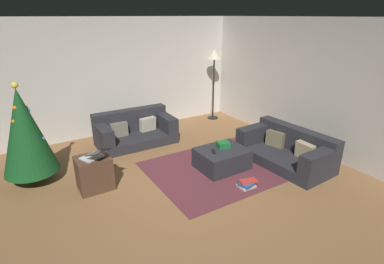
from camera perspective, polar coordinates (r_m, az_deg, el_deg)
The scene contains 14 objects.
ground_plane at distance 4.91m, azimuth -2.38°, elevation -11.12°, with size 6.40×6.40×0.00m, color brown.
rear_partition at distance 7.18m, azimuth -15.18°, elevation 9.93°, with size 6.40×0.12×2.60m, color beige.
corner_partition at distance 6.43m, azimuth 22.81°, elevation 7.74°, with size 0.12×6.40×2.60m, color beige.
couch_left at distance 6.68m, azimuth -10.88°, elevation 0.29°, with size 1.65×0.89×0.69m.
couch_right at distance 5.96m, azimuth 17.67°, elevation -3.21°, with size 0.99×1.76×0.64m.
ottoman at distance 5.54m, azimuth 5.68°, elevation -5.03°, with size 0.87×0.70×0.36m, color #26262B.
gift_box at distance 5.52m, azimuth 5.94°, elevation -2.41°, with size 0.21×0.19×0.11m, color #19662D.
tv_remote at distance 5.34m, azimuth 4.11°, elevation -3.70°, with size 0.05×0.16×0.02m, color black.
christmas_tree at distance 5.48m, azimuth -29.14°, elevation 0.11°, with size 0.86×0.86×1.70m.
side_table at distance 5.09m, azimuth -18.03°, elevation -7.41°, with size 0.52×0.44×0.55m, color #4C3323.
laptop at distance 4.90m, azimuth -18.02°, elevation -4.21°, with size 0.46×0.50×0.18m.
book_stack at distance 5.06m, azimuth 10.36°, elevation -9.65°, with size 0.32×0.24×0.12m.
corner_lamp at distance 7.87m, azimuth 4.24°, elevation 13.48°, with size 0.36×0.36×1.83m.
area_rug at distance 5.62m, azimuth 5.61°, elevation -6.66°, with size 2.60×2.00×0.01m, color #5A2930.
Camera 1 is at (-2.00, -3.62, 2.63)m, focal length 28.14 mm.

